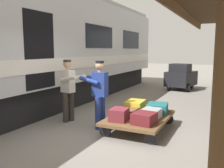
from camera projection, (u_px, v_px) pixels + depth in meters
ground_plane at (115, 135)px, 5.71m from camera, size 60.00×60.00×0.00m
luggage_cart at (139, 118)px, 6.03m from camera, size 1.36×1.98×0.35m
suitcase_burgundy_valise at (119, 114)px, 5.65m from camera, size 0.43×0.49×0.28m
suitcase_maroon_trunk at (144, 118)px, 5.39m from camera, size 0.50×0.53×0.25m
suitcase_gray_aluminum at (151, 113)px, 5.88m from camera, size 0.43×0.48×0.22m
suitcase_brown_leather at (128, 112)px, 6.14m from camera, size 0.46×0.57×0.16m
suitcase_teal_softside at (157, 108)px, 6.36m from camera, size 0.56×0.64×0.23m
suitcase_yellow_case at (135, 105)px, 6.62m from camera, size 0.47×0.65×0.26m
porter_in_overalls at (99, 92)px, 6.10m from camera, size 0.67×0.43×1.70m
porter_by_door at (68, 88)px, 6.68m from camera, size 0.72×0.52×1.70m
baggage_tug at (181, 77)px, 12.15m from camera, size 1.41×1.88×1.30m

